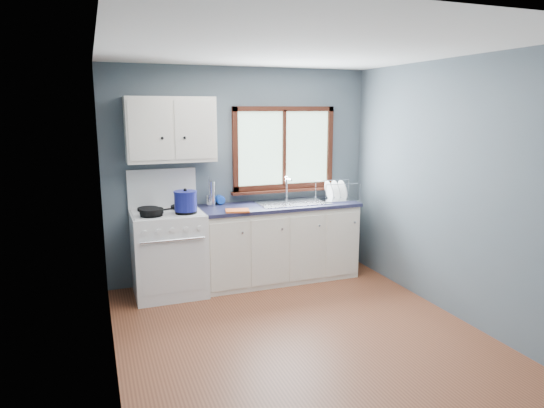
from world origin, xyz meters
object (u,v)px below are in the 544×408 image
object	(u,v)px
base_cabinets	(278,246)
utensil_crock	(211,200)
gas_range	(168,250)
sink	(293,208)
stockpot	(185,201)
skillet	(152,211)
thermos	(212,194)
dish_rack	(337,195)

from	to	relation	value
base_cabinets	utensil_crock	world-z (taller)	utensil_crock
gas_range	sink	bearing A→B (deg)	0.71
gas_range	stockpot	bearing A→B (deg)	-43.98
utensil_crock	skillet	bearing A→B (deg)	-152.55
base_cabinets	thermos	xyz separation A→B (m)	(-0.76, 0.14, 0.65)
gas_range	dish_rack	distance (m)	2.12
sink	skillet	world-z (taller)	sink
sink	gas_range	bearing A→B (deg)	-179.29
base_cabinets	dish_rack	bearing A→B (deg)	-0.77
utensil_crock	dish_rack	bearing A→B (deg)	-6.90
skillet	gas_range	bearing A→B (deg)	32.70
gas_range	utensil_crock	bearing A→B (deg)	19.89
utensil_crock	thermos	world-z (taller)	utensil_crock
stockpot	thermos	world-z (taller)	thermos
skillet	base_cabinets	bearing A→B (deg)	-4.68
stockpot	base_cabinets	bearing A→B (deg)	9.45
skillet	stockpot	bearing A→B (deg)	-11.03
skillet	thermos	size ratio (longest dim) A/B	1.33
stockpot	utensil_crock	bearing A→B (deg)	45.27
gas_range	sink	size ratio (longest dim) A/B	1.62
base_cabinets	sink	size ratio (longest dim) A/B	2.20
sink	stockpot	distance (m)	1.34
gas_range	base_cabinets	size ratio (longest dim) A/B	0.74
gas_range	utensil_crock	xyz separation A→B (m)	(0.54, 0.19, 0.50)
gas_range	stockpot	distance (m)	0.62
stockpot	dish_rack	xyz separation A→B (m)	(1.89, 0.18, -0.08)
gas_range	stockpot	size ratio (longest dim) A/B	4.36
utensil_crock	dish_rack	distance (m)	1.54
utensil_crock	dish_rack	world-z (taller)	utensil_crock
gas_range	sink	xyz separation A→B (m)	(1.49, 0.02, 0.37)
dish_rack	utensil_crock	bearing A→B (deg)	177.42
dish_rack	skillet	bearing A→B (deg)	-170.97
skillet	utensil_crock	world-z (taller)	utensil_crock
gas_range	utensil_crock	size ratio (longest dim) A/B	4.00
skillet	dish_rack	size ratio (longest dim) A/B	0.78
gas_range	dish_rack	xyz separation A→B (m)	(2.07, 0.01, 0.49)
utensil_crock	thermos	xyz separation A→B (m)	(0.01, -0.04, 0.07)
gas_range	utensil_crock	distance (m)	0.76
sink	skillet	xyz separation A→B (m)	(-1.66, -0.19, 0.13)
dish_rack	thermos	bearing A→B (deg)	178.70
stockpot	dish_rack	bearing A→B (deg)	5.38
base_cabinets	dish_rack	xyz separation A→B (m)	(0.76, -0.01, 0.57)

